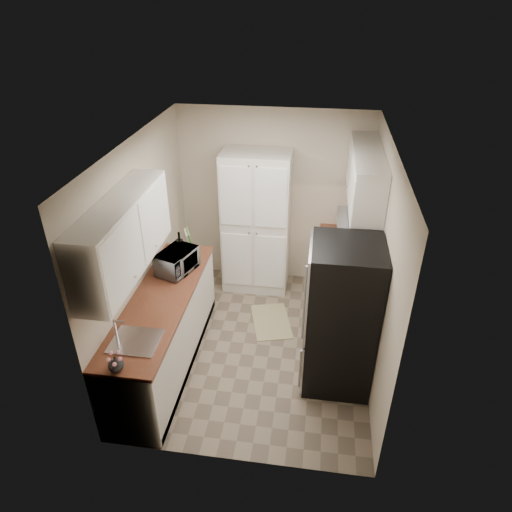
{
  "coord_description": "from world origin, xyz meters",
  "views": [
    {
      "loc": [
        0.6,
        -4.22,
        3.81
      ],
      "look_at": [
        -0.03,
        0.15,
        1.18
      ],
      "focal_mm": 32.0,
      "sensor_mm": 36.0,
      "label": 1
    }
  ],
  "objects": [
    {
      "name": "cutting_board",
      "position": [
        -0.92,
        0.57,
        1.07
      ],
      "size": [
        0.11,
        0.22,
        0.29
      ],
      "primitive_type": "cube",
      "rotation": [
        0.0,
        0.0,
        0.41
      ],
      "color": "#59993C",
      "rests_on": "countertop_left"
    },
    {
      "name": "electric_range",
      "position": [
        0.97,
        0.39,
        0.48
      ],
      "size": [
        0.71,
        0.78,
        1.13
      ],
      "color": "#B7B7BC",
      "rests_on": "ground"
    },
    {
      "name": "ground",
      "position": [
        0.0,
        0.0,
        0.0
      ],
      "size": [
        3.2,
        3.2,
        0.0
      ],
      "primitive_type": "plane",
      "color": "#7A6B56",
      "rests_on": "ground"
    },
    {
      "name": "microwave",
      "position": [
        -0.95,
        0.11,
        1.05
      ],
      "size": [
        0.46,
        0.56,
        0.27
      ],
      "primitive_type": "imported",
      "rotation": [
        0.0,
        0.0,
        1.24
      ],
      "color": "silver",
      "rests_on": "countertop_left"
    },
    {
      "name": "countertop_left",
      "position": [
        -0.99,
        -0.43,
        0.9
      ],
      "size": [
        0.63,
        2.33,
        0.04
      ],
      "primitive_type": "cube",
      "color": "brown",
      "rests_on": "base_cabinet_left"
    },
    {
      "name": "countertop_right",
      "position": [
        0.99,
        1.19,
        0.9
      ],
      "size": [
        0.63,
        0.83,
        0.04
      ],
      "primitive_type": "cube",
      "color": "brown",
      "rests_on": "base_cabinet_right"
    },
    {
      "name": "base_cabinet_right",
      "position": [
        0.99,
        1.19,
        0.44
      ],
      "size": [
        0.6,
        0.8,
        0.88
      ],
      "primitive_type": "cube",
      "color": "silver",
      "rests_on": "ground"
    },
    {
      "name": "base_cabinet_left",
      "position": [
        -0.99,
        -0.43,
        0.44
      ],
      "size": [
        0.6,
        2.3,
        0.88
      ],
      "primitive_type": "cube",
      "color": "silver",
      "rests_on": "ground"
    },
    {
      "name": "refrigerator",
      "position": [
        0.94,
        -0.41,
        0.85
      ],
      "size": [
        0.7,
        0.72,
        1.7
      ],
      "primitive_type": "cube",
      "color": "#B7B7BC",
      "rests_on": "ground"
    },
    {
      "name": "pantry_cabinet",
      "position": [
        -0.2,
        1.32,
        1.0
      ],
      "size": [
        0.9,
        0.55,
        2.0
      ],
      "primitive_type": "cube",
      "color": "silver",
      "rests_on": "ground"
    },
    {
      "name": "room_shell",
      "position": [
        -0.02,
        -0.01,
        1.63
      ],
      "size": [
        2.64,
        3.24,
        2.52
      ],
      "color": "beige",
      "rests_on": "ground"
    },
    {
      "name": "kitchen_mat",
      "position": [
        0.12,
        0.46,
        0.01
      ],
      "size": [
        0.64,
        0.83,
        0.01
      ],
      "primitive_type": "cube",
      "rotation": [
        0.0,
        0.0,
        0.26
      ],
      "color": "tan",
      "rests_on": "ground"
    },
    {
      "name": "toaster_oven",
      "position": [
        1.09,
        1.24,
        1.03
      ],
      "size": [
        0.39,
        0.44,
        0.21
      ],
      "primitive_type": "cube",
      "rotation": [
        0.0,
        0.0,
        0.32
      ],
      "color": "#B4B4B9",
      "rests_on": "countertop_right"
    },
    {
      "name": "wine_bottle",
      "position": [
        -0.99,
        0.37,
        1.09
      ],
      "size": [
        0.09,
        0.09,
        0.34
      ],
      "primitive_type": "cylinder",
      "color": "black",
      "rests_on": "countertop_left"
    },
    {
      "name": "fruit_basket",
      "position": [
        1.09,
        1.26,
        1.19
      ],
      "size": [
        0.37,
        0.37,
        0.12
      ],
      "primitive_type": null,
      "rotation": [
        0.0,
        0.0,
        0.33
      ],
      "color": "orange",
      "rests_on": "toaster_oven"
    },
    {
      "name": "flower_vase",
      "position": [
        -1.02,
        -1.52,
        0.99
      ],
      "size": [
        0.14,
        0.14,
        0.14
      ],
      "primitive_type": "imported",
      "rotation": [
        0.0,
        0.0,
        -0.03
      ],
      "color": "silver",
      "rests_on": "countertop_left"
    }
  ]
}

